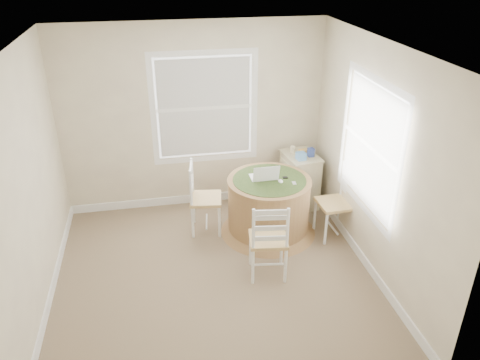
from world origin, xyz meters
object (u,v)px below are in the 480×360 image
object	(u,v)px
chair_near	(268,239)
corner_chest	(299,180)
chair_left	(206,198)
chair_right	(334,203)
laptop	(264,176)
round_table	(269,204)

from	to	relation	value
chair_near	corner_chest	bearing A→B (deg)	-111.31
chair_left	chair_near	distance (m)	1.20
chair_right	laptop	bearing A→B (deg)	-111.64
chair_right	laptop	distance (m)	0.97
chair_near	chair_right	distance (m)	1.20
round_table	chair_right	bearing A→B (deg)	-11.55
chair_near	laptop	size ratio (longest dim) A/B	2.81
corner_chest	chair_near	bearing A→B (deg)	-127.16
chair_near	chair_right	size ratio (longest dim) A/B	1.00
round_table	chair_right	size ratio (longest dim) A/B	1.32
laptop	corner_chest	world-z (taller)	laptop
round_table	corner_chest	world-z (taller)	corner_chest
round_table	chair_left	xyz separation A→B (m)	(-0.80, 0.19, 0.06)
round_table	chair_left	world-z (taller)	chair_left
laptop	corner_chest	size ratio (longest dim) A/B	0.43
chair_left	laptop	xyz separation A→B (m)	(0.74, -0.15, 0.33)
chair_left	corner_chest	world-z (taller)	chair_left
chair_near	laptop	xyz separation A→B (m)	(0.16, 0.91, 0.33)
chair_right	corner_chest	bearing A→B (deg)	-171.00
chair_near	laptop	bearing A→B (deg)	-92.26
corner_chest	chair_right	bearing A→B (deg)	-85.79
round_table	corner_chest	size ratio (longest dim) A/B	1.60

